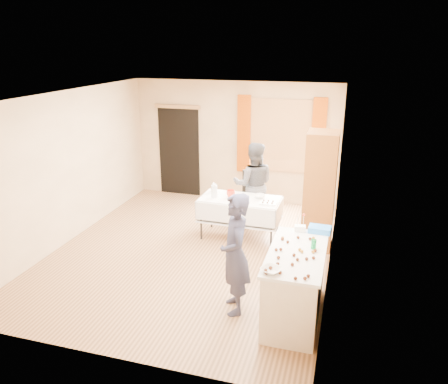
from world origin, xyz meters
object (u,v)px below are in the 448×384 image
(girl, at_px, (235,254))
(woman, at_px, (253,184))
(counter, at_px, (295,284))
(cabinet, at_px, (320,191))
(party_table, at_px, (240,214))
(chair, at_px, (253,204))

(girl, relative_size, woman, 1.00)
(counter, distance_m, girl, 0.85)
(cabinet, height_order, party_table, cabinet)
(party_table, bearing_deg, counter, -58.33)
(counter, xyz_separation_m, girl, (-0.77, -0.08, 0.35))
(party_table, xyz_separation_m, chair, (0.02, 0.99, -0.16))
(chair, bearing_deg, party_table, -113.17)
(cabinet, xyz_separation_m, girl, (-0.87, -2.26, -0.19))
(party_table, relative_size, chair, 1.50)
(chair, bearing_deg, cabinet, -57.05)
(cabinet, relative_size, woman, 1.24)
(counter, relative_size, party_table, 1.01)
(woman, bearing_deg, cabinet, 142.05)
(counter, distance_m, woman, 3.05)
(woman, bearing_deg, counter, 100.57)
(cabinet, distance_m, counter, 2.25)
(chair, bearing_deg, woman, -99.82)
(girl, bearing_deg, counter, 72.35)
(cabinet, distance_m, chair, 1.79)
(counter, bearing_deg, chair, 111.62)
(counter, xyz_separation_m, chair, (-1.24, 3.12, -0.17))
(party_table, relative_size, woman, 0.89)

